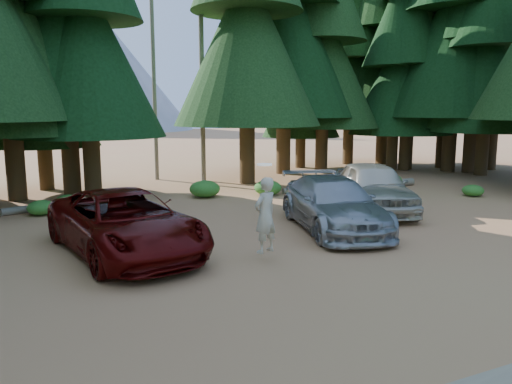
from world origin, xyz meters
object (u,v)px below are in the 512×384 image
Objects in this scene: silver_minivan_right at (373,187)px; log_right at (366,185)px; log_left at (55,205)px; log_mid at (315,189)px; silver_minivan_center at (333,204)px; red_pickup at (125,223)px; frisbee_player at (265,215)px.

silver_minivan_right is 5.04m from log_right.
log_left reaches higher than log_mid.
silver_minivan_center is 6.96m from log_mid.
silver_minivan_right is at bearing 45.28° from silver_minivan_center.
red_pickup is at bearing -166.73° from silver_minivan_center.
silver_minivan_center is 8.08m from log_right.
log_left is (-1.27, 6.83, -0.66)m from red_pickup.
red_pickup is 1.10× the size of silver_minivan_right.
silver_minivan_right is 2.44× the size of frisbee_player.
silver_minivan_center is at bearing -135.15° from log_right.
silver_minivan_right reaches higher than log_left.
red_pickup is 3.55m from frisbee_player.
log_right is (11.76, 5.69, -0.61)m from red_pickup.
silver_minivan_center is at bearing -10.57° from red_pickup.
log_mid is at bearing -24.41° from log_left.
red_pickup is 2.69× the size of frisbee_player.
red_pickup is 9.03m from silver_minivan_right.
silver_minivan_right is (2.76, 1.68, 0.10)m from silver_minivan_center.
silver_minivan_right is 4.56m from log_mid.
silver_minivan_center is 3.24m from silver_minivan_right.
frisbee_player is 9.85m from log_left.
frisbee_player reaches higher than silver_minivan_center.
silver_minivan_right is at bearing 0.39° from red_pickup.
frisbee_player reaches higher than log_left.
red_pickup reaches higher than silver_minivan_center.
red_pickup is at bearing -146.52° from log_mid.
log_mid is 2.50m from log_right.
log_left is at bearing 174.19° from silver_minivan_right.
log_right is (2.47, -0.41, 0.04)m from log_mid.
silver_minivan_right is 11.44m from log_left.
silver_minivan_right reaches higher than red_pickup.
frisbee_player reaches higher than log_mid.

